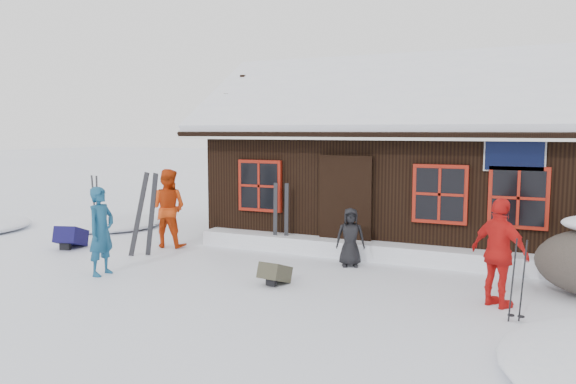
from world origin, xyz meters
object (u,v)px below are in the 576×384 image
ski_poles (518,282)px  skier_teal (101,231)px  skier_orange_left (168,208)px  skier_orange_right (500,253)px  backpack_blue (71,240)px  skier_crouched (350,237)px  backpack_olive (275,276)px  ski_pair_left (145,215)px

ski_poles → skier_teal: bearing=-176.5°
skier_orange_left → skier_orange_right: size_ratio=1.08×
backpack_blue → skier_orange_right: bearing=-20.3°
skier_crouched → ski_poles: bearing=-56.0°
ski_poles → backpack_olive: (-3.77, 0.29, -0.41)m
backpack_blue → skier_teal: bearing=-50.4°
ski_poles → backpack_olive: 3.80m
ski_pair_left → backpack_blue: 2.09m
skier_orange_right → ski_poles: skier_orange_right is taller
ski_pair_left → backpack_olive: size_ratio=3.53×
skier_crouched → ski_pair_left: bearing=170.7°
backpack_olive → skier_crouched: bearing=73.7°
ski_pair_left → ski_poles: ski_pair_left is taller
skier_orange_left → backpack_blue: 2.21m
skier_orange_right → ski_pair_left: bearing=28.2°
ski_poles → backpack_blue: 9.15m
skier_teal → skier_orange_right: skier_orange_right is taller
skier_crouched → skier_orange_left: bearing=157.4°
skier_teal → skier_orange_left: skier_orange_left is taller
skier_crouched → backpack_blue: (-6.06, -1.00, -0.38)m
skier_teal → ski_pair_left: (-0.26, 1.53, 0.06)m
skier_orange_left → skier_crouched: 4.25m
ski_poles → skier_crouched: bearing=146.1°
skier_teal → backpack_blue: 2.73m
skier_orange_right → skier_crouched: 3.12m
backpack_olive → skier_orange_left: bearing=159.6°
skier_orange_right → skier_orange_left: bearing=20.6°
backpack_olive → ski_pair_left: bearing=172.8°
ski_pair_left → ski_poles: bearing=-17.1°
skier_orange_left → backpack_blue: (-1.82, -1.04, -0.69)m
skier_orange_left → ski_pair_left: size_ratio=0.97×
skier_orange_right → backpack_olive: size_ratio=3.18×
ski_pair_left → backpack_blue: bearing=174.2°
ski_pair_left → backpack_olive: bearing=-22.0°
ski_poles → backpack_blue: ski_poles is taller
skier_teal → backpack_olive: skier_teal is taller
skier_teal → skier_orange_left: size_ratio=0.91×
ski_poles → backpack_olive: size_ratio=2.33×
skier_teal → skier_crouched: size_ratio=1.42×
skier_orange_left → ski_pair_left: bearing=90.2°
skier_orange_right → backpack_olive: skier_orange_right is taller
skier_crouched → ski_pair_left: (-4.09, -0.92, 0.29)m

